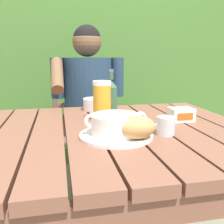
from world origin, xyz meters
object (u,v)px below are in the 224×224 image
at_px(water_glass_small, 166,126).
at_px(chair_near_diner, 86,128).
at_px(bread_roll, 136,127).
at_px(beer_glass, 102,101).
at_px(table_knife, 141,126).
at_px(soup_bowl, 116,124).
at_px(diner_bowl, 96,104).
at_px(person_eating, 88,102).
at_px(butter_tub, 181,115).
at_px(serving_plate, 116,135).
at_px(beer_bottle, 111,98).

bearing_deg(water_glass_small, chair_near_diner, 100.26).
xyz_separation_m(bread_roll, beer_glass, (-0.06, 0.31, 0.04)).
distance_m(bread_roll, water_glass_small, 0.14).
bearing_deg(beer_glass, chair_near_diner, 89.46).
xyz_separation_m(beer_glass, table_knife, (0.14, -0.14, -0.09)).
relative_size(soup_bowl, diner_bowl, 1.66).
bearing_deg(soup_bowl, person_eating, 90.29).
bearing_deg(person_eating, table_knife, -79.62).
xyz_separation_m(water_glass_small, butter_tub, (0.15, 0.18, -0.00)).
bearing_deg(soup_bowl, table_knife, 40.20).
relative_size(serving_plate, bread_roll, 2.02).
xyz_separation_m(person_eating, diner_bowl, (0.00, -0.34, 0.05)).
bearing_deg(water_glass_small, person_eating, 102.87).
bearing_deg(serving_plate, soup_bowl, -116.57).
bearing_deg(diner_bowl, beer_glass, -91.74).
relative_size(serving_plate, soup_bowl, 1.15).
distance_m(beer_bottle, table_knife, 0.22).
bearing_deg(beer_bottle, chair_near_diner, 93.39).
height_order(serving_plate, water_glass_small, water_glass_small).
bearing_deg(bread_roll, table_knife, 67.38).
distance_m(serving_plate, diner_bowl, 0.49).
bearing_deg(diner_bowl, butter_tub, -43.36).
relative_size(serving_plate, butter_tub, 2.54).
distance_m(chair_near_diner, water_glass_small, 1.09).
height_order(beer_glass, beer_bottle, beer_bottle).
xyz_separation_m(butter_tub, diner_bowl, (-0.34, 0.32, 0.00)).
height_order(bread_roll, butter_tub, bread_roll).
bearing_deg(chair_near_diner, soup_bowl, -89.93).
height_order(serving_plate, beer_glass, beer_glass).
relative_size(water_glass_small, table_knife, 0.48).
distance_m(soup_bowl, butter_tub, 0.38).
bearing_deg(beer_glass, butter_tub, -12.80).
relative_size(chair_near_diner, table_knife, 6.88).
xyz_separation_m(chair_near_diner, beer_glass, (-0.01, -0.78, 0.34)).
bearing_deg(diner_bowl, person_eating, 90.49).
xyz_separation_m(butter_tub, table_knife, (-0.21, -0.06, -0.03)).
height_order(serving_plate, soup_bowl, soup_bowl).
bearing_deg(bread_roll, water_glass_small, 23.28).
distance_m(soup_bowl, beer_bottle, 0.30).
bearing_deg(soup_bowl, water_glass_small, -2.61).
bearing_deg(serving_plate, diner_bowl, 90.14).
bearing_deg(beer_bottle, butter_tub, -23.04).
distance_m(table_knife, diner_bowl, 0.40).
height_order(soup_bowl, butter_tub, soup_bowl).
bearing_deg(butter_tub, soup_bowl, -153.42).
height_order(chair_near_diner, table_knife, chair_near_diner).
relative_size(beer_glass, butter_tub, 1.73).
distance_m(bread_roll, diner_bowl, 0.55).
xyz_separation_m(person_eating, beer_glass, (-0.00, -0.58, 0.10)).
height_order(person_eating, soup_bowl, person_eating).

